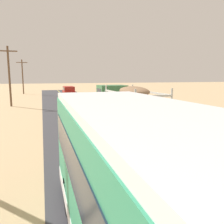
% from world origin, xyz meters
% --- Properties ---
extents(road_surface, '(8.00, 120.00, 0.02)m').
position_xyz_m(road_surface, '(0.00, 0.00, 0.01)').
color(road_surface, '#38383D').
rests_on(road_surface, ground).
extents(road_centre_line, '(0.16, 117.60, 0.00)m').
position_xyz_m(road_centre_line, '(0.00, 0.00, 0.02)').
color(road_centre_line, '#D8CC4C').
rests_on(road_centre_line, road_surface).
extents(livestock_truck, '(2.53, 9.70, 3.02)m').
position_xyz_m(livestock_truck, '(2.39, 14.16, 1.79)').
color(livestock_truck, '#3F7F4C').
rests_on(livestock_truck, road_surface).
extents(bus, '(2.54, 10.00, 3.21)m').
position_xyz_m(bus, '(-2.21, -1.72, 1.75)').
color(bus, '#2D8C66').
rests_on(bus, road_surface).
extents(car_far, '(1.90, 4.62, 1.93)m').
position_xyz_m(car_far, '(0.63, 37.14, 1.09)').
color(car_far, '#B2261E').
rests_on(car_far, road_surface).
extents(power_pole_mid, '(2.20, 0.24, 7.38)m').
position_xyz_m(power_pole_mid, '(-7.72, 26.65, 3.98)').
color(power_pole_mid, brown).
rests_on(power_pole_mid, ground).
extents(power_pole_far, '(2.20, 0.24, 7.19)m').
position_xyz_m(power_pole_far, '(-7.72, 47.82, 3.88)').
color(power_pole_far, brown).
rests_on(power_pole_far, ground).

